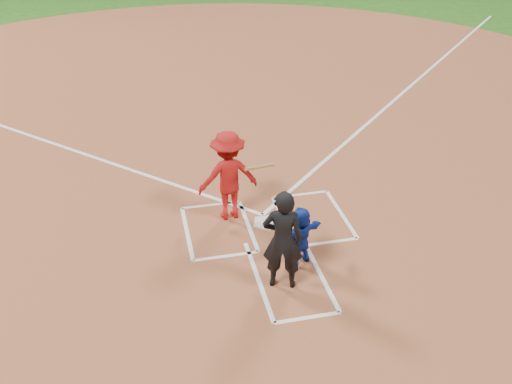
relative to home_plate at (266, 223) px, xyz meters
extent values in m
plane|color=#215314|center=(0.00, 0.00, -0.02)|extent=(120.00, 120.00, 0.00)
cylinder|color=brown|center=(0.00, 6.00, -0.01)|extent=(28.00, 28.00, 0.01)
cylinder|color=silver|center=(0.00, 0.00, 0.00)|extent=(0.60, 0.60, 0.02)
imported|color=#1431A4|center=(0.28, -1.37, 0.56)|extent=(1.10, 0.71, 1.14)
imported|color=black|center=(-0.19, -1.90, 0.91)|extent=(0.77, 0.61, 1.84)
cube|color=white|center=(-0.98, 0.92, -0.01)|extent=(1.22, 0.08, 0.01)
cube|color=white|center=(-0.98, -0.92, -0.01)|extent=(1.22, 0.08, 0.01)
cube|color=white|center=(-0.37, 0.00, -0.01)|extent=(0.08, 1.83, 0.01)
cube|color=white|center=(-1.59, 0.00, -0.01)|extent=(0.08, 1.83, 0.01)
cube|color=white|center=(0.98, 0.92, -0.01)|extent=(1.22, 0.08, 0.01)
cube|color=white|center=(0.98, -0.92, -0.01)|extent=(1.22, 0.08, 0.01)
cube|color=white|center=(0.37, 0.00, -0.01)|extent=(0.08, 1.83, 0.01)
cube|color=white|center=(1.59, 0.00, -0.01)|extent=(0.08, 1.83, 0.01)
cube|color=white|center=(-0.55, -1.70, -0.01)|extent=(0.08, 2.20, 0.01)
cube|color=white|center=(0.55, -1.70, -0.01)|extent=(0.08, 2.20, 0.01)
cube|color=white|center=(0.00, -2.80, -0.01)|extent=(1.10, 0.08, 0.01)
cube|color=white|center=(7.07, 7.37, -0.01)|extent=(14.21, 14.21, 0.01)
imported|color=#A61212|center=(-0.67, 0.43, 0.92)|extent=(1.26, 0.79, 1.86)
cylinder|color=#AB833E|center=(-0.07, 0.28, 1.13)|extent=(0.72, 0.55, 0.28)
camera|label=1|loc=(-2.29, -9.25, 6.33)|focal=40.00mm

